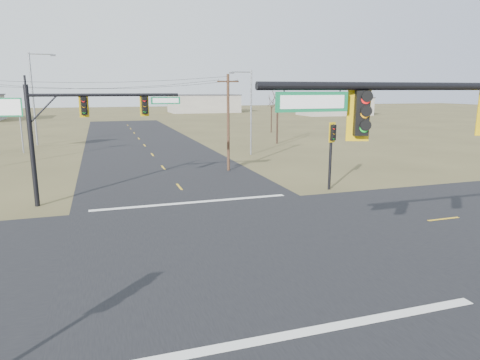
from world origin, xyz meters
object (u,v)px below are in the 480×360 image
utility_pole_near (228,121)px  streetlight_a (249,108)px  bare_tree_d (272,101)px  pedestal_signal_ne (332,141)px  bare_tree_c (278,100)px  highway_sign (7,114)px  streetlight_c (35,94)px  mast_arm_far (84,118)px

utility_pole_near → streetlight_a: size_ratio=0.92×
bare_tree_d → streetlight_a: bearing=-117.7°
pedestal_signal_ne → utility_pole_near: (-4.62, 9.02, 0.85)m
streetlight_a → bare_tree_c: (6.51, 7.87, 0.59)m
streetlight_a → bare_tree_d: 24.23m
utility_pole_near → streetlight_a: (4.66, 7.97, 0.67)m
highway_sign → streetlight_c: 7.61m
streetlight_c → bare_tree_c: (28.65, -7.91, -0.78)m
bare_tree_c → streetlight_c: bearing=164.6°
highway_sign → pedestal_signal_ne: bearing=-37.7°
pedestal_signal_ne → bare_tree_c: size_ratio=0.67×
mast_arm_far → highway_sign: 25.48m
bare_tree_d → pedestal_signal_ne: bearing=-106.4°
highway_sign → bare_tree_d: (35.36, 12.73, 0.77)m
streetlight_a → streetlight_c: bearing=138.7°
highway_sign → streetlight_a: streetlight_a is taller
pedestal_signal_ne → utility_pole_near: bearing=100.6°
mast_arm_far → pedestal_signal_ne: size_ratio=1.90×
pedestal_signal_ne → utility_pole_near: 10.17m
streetlight_a → bare_tree_d: size_ratio=1.41×
mast_arm_far → bare_tree_c: bearing=33.8°
mast_arm_far → bare_tree_d: 45.58m
streetlight_c → bare_tree_c: bearing=-30.3°
highway_sign → bare_tree_c: (30.61, -0.86, 1.27)m
mast_arm_far → streetlight_c: size_ratio=0.79×
highway_sign → mast_arm_far: bearing=-61.5°
mast_arm_far → highway_sign: (-8.41, 24.03, -0.90)m
utility_pole_near → bare_tree_d: (15.91, 29.42, 0.75)m
mast_arm_far → utility_pole_near: bearing=21.2°
streetlight_a → highway_sign: bearing=154.3°
utility_pole_near → streetlight_a: streetlight_a is taller
highway_sign → bare_tree_c: size_ratio=0.85×
mast_arm_far → highway_sign: mast_arm_far is taller
utility_pole_near → streetlight_a: bearing=59.7°
streetlight_c → bare_tree_d: bearing=-5.3°
pedestal_signal_ne → streetlight_a: (0.04, 16.99, 1.52)m
pedestal_signal_ne → streetlight_c: size_ratio=0.42×
mast_arm_far → bare_tree_c: 32.09m
utility_pole_near → bare_tree_c: 19.42m
pedestal_signal_ne → highway_sign: highway_sign is taller
pedestal_signal_ne → bare_tree_c: 25.79m
utility_pole_near → bare_tree_c: (11.17, 15.84, 1.25)m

